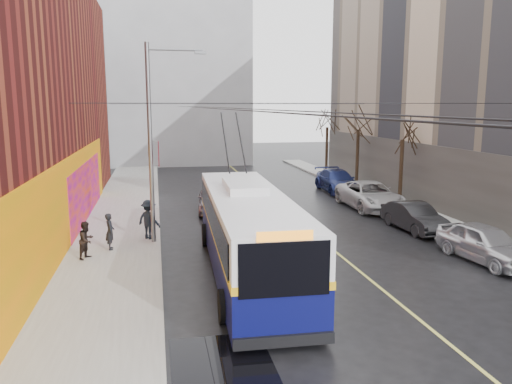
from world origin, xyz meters
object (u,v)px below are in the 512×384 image
Objects in this scene: tree_far at (327,118)px; parked_car_d at (337,181)px; parked_car_a at (485,243)px; pedestrian_c at (149,219)px; trolleybus at (248,232)px; following_car at (214,199)px; tree_mid at (359,119)px; parked_car_b at (414,217)px; streetlight_pole at (154,139)px; pedestrian_a at (110,231)px; pedestrian_b at (87,240)px; parked_car_c at (370,195)px; tree_near at (403,127)px.

parked_car_d is (-2.00, -8.16, -4.34)m from tree_far.
pedestrian_c is at bearing 150.51° from parked_car_a.
trolleybus is 2.32× the size of parked_car_d.
pedestrian_c reaches higher than following_car.
tree_mid reaches higher than following_car.
streetlight_pole is at bearing 176.66° from parked_car_b.
parked_car_d is at bearing 83.70° from parked_car_a.
tree_mid is (15.14, 13.00, 0.41)m from streetlight_pole.
parked_car_a is at bearing -45.57° from following_car.
pedestrian_c is at bearing -54.98° from pedestrian_a.
tree_mid is 4.32× the size of pedestrian_b.
parked_car_a reaches higher than parked_car_b.
pedestrian_b is (-6.19, -8.75, 0.14)m from following_car.
tree_far is at bearing 53.62° from following_car.
streetlight_pole reaches higher than parked_car_d.
streetlight_pole is 1.96× the size of following_car.
tree_mid reaches higher than parked_car_c.
parked_car_a is 10.86m from parked_car_c.
tree_near is 1.47× the size of parked_car_b.
pedestrian_b is (-2.82, -2.06, -3.92)m from streetlight_pole.
parked_car_a is 2.86× the size of pedestrian_a.
pedestrian_a is (-17.13, -13.92, -4.31)m from tree_mid.
streetlight_pole is at bearing -72.38° from pedestrian_a.
tree_far is 27.36m from pedestrian_a.
pedestrian_b is (-17.96, -15.06, -4.33)m from tree_mid.
streetlight_pole is at bearing -139.35° from tree_mid.
parked_car_a is 14.69m from pedestrian_c.
tree_mid reaches higher than pedestrian_a.
trolleybus is 6.60m from pedestrian_c.
pedestrian_c reaches higher than parked_car_b.
tree_far reaches higher than parked_car_b.
parked_car_a is at bearing -113.03° from pedestrian_a.
parked_car_d is 21.16m from pedestrian_b.
pedestrian_a is at bearing 157.82° from parked_car_a.
streetlight_pole is at bearing -23.28° from pedestrian_b.
trolleybus is 14.25m from parked_car_c.
pedestrian_c reaches higher than parked_car_c.
parked_car_c is 16.33m from pedestrian_a.
trolleybus is at bearing -115.35° from tree_far.
pedestrian_a is at bearing -129.31° from tree_far.
streetlight_pole is 18.14m from parked_car_d.
streetlight_pole is 5.65× the size of pedestrian_a.
pedestrian_a reaches higher than parked_car_b.
trolleybus reaches higher than parked_car_a.
parked_car_b is at bearing -110.85° from tree_near.
tree_mid is at bearing 58.56° from trolleybus.
tree_near is 7.71m from parked_car_b.
tree_far is 1.11× the size of parked_car_c.
parked_car_d is 17.60m from pedestrian_c.
parked_car_b is 11.85m from parked_car_d.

